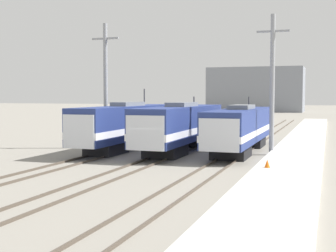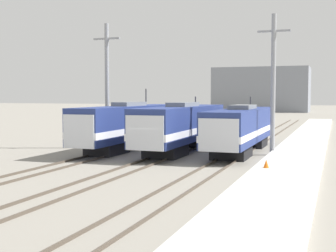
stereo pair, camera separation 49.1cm
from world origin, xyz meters
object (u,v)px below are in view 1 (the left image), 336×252
Objects in this scene: catenary_tower_left at (106,84)px; traffic_cone at (267,163)px; locomotive_center at (180,126)px; locomotive_far_left at (126,125)px; catenary_tower_right at (272,83)px; locomotive_far_right at (240,128)px.

traffic_cone is (15.49, -9.26, -5.10)m from catenary_tower_left.
catenary_tower_left is at bearing 179.42° from locomotive_center.
locomotive_far_left is 1.58× the size of catenary_tower_right.
locomotive_center is 12.58m from traffic_cone.
locomotive_far_right is (4.96, 0.86, -0.10)m from locomotive_center.
traffic_cone is (13.42, -8.99, -1.52)m from locomotive_far_left.
traffic_cone is (3.49, -10.05, -1.42)m from locomotive_far_right.
catenary_tower_right is (2.66, -0.79, 3.68)m from locomotive_far_right.
locomotive_far_left is 9.98m from locomotive_far_right.
catenary_tower_right is (14.66, 0.00, 0.00)m from catenary_tower_left.
locomotive_center is at bearing -170.13° from locomotive_far_right.
locomotive_center is 1.54× the size of catenary_tower_left.
catenary_tower_right is 10.60m from traffic_cone.
locomotive_far_left reaches higher than locomotive_far_right.
locomotive_far_left is 1.03× the size of locomotive_far_right.
catenary_tower_left is 22.03× the size of traffic_cone.
locomotive_far_left is at bearing -173.89° from locomotive_far_right.
traffic_cone is at bearing -33.82° from locomotive_far_left.
catenary_tower_left is at bearing 149.13° from traffic_cone.
locomotive_far_right is at bearing 6.11° from locomotive_far_left.
traffic_cone is at bearing -84.89° from catenary_tower_right.
locomotive_far_left reaches higher than traffic_cone.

